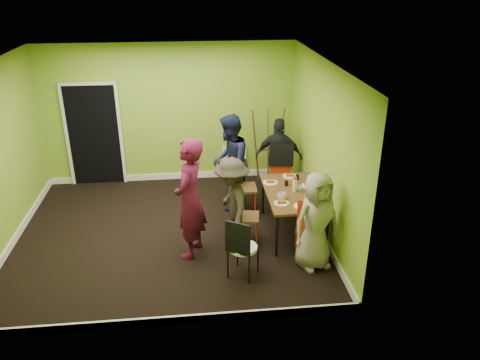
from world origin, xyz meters
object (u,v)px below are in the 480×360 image
object	(u,v)px
chair_left_near	(242,212)
chair_front_end	(310,224)
thermos	(295,185)
chair_back_end	(281,161)
easel	(267,148)
person_back_end	(279,157)
person_front_end	(316,221)
dining_table	(294,195)
person_standing	(190,199)
chair_bentwood	(241,246)
blue_bottle	(314,194)
person_left_far	(230,162)
chair_left_far	(240,183)
orange_bottle	(292,186)
person_left_near	(232,203)

from	to	relation	value
chair_left_near	chair_front_end	distance (m)	1.11
chair_left_near	thermos	world-z (taller)	thermos
chair_back_end	easel	world-z (taller)	easel
person_back_end	person_front_end	world-z (taller)	person_back_end
dining_table	thermos	size ratio (longest dim) A/B	6.97
chair_back_end	person_front_end	xyz separation A→B (m)	(0.07, -2.29, -0.02)
chair_left_near	chair_back_end	size ratio (longest dim) A/B	0.84
chair_front_end	chair_back_end	bearing A→B (deg)	103.62
person_standing	person_back_end	bearing A→B (deg)	158.89
dining_table	chair_back_end	distance (m)	1.30
chair_left_near	person_front_end	distance (m)	1.30
chair_bentwood	blue_bottle	size ratio (longest dim) A/B	4.72
thermos	person_left_far	size ratio (longest dim) A/B	0.12
chair_left_near	person_standing	xyz separation A→B (m)	(-0.81, -0.30, 0.42)
dining_table	chair_bentwood	xyz separation A→B (m)	(-0.98, -1.16, -0.18)
chair_left_far	orange_bottle	size ratio (longest dim) A/B	12.21
chair_front_end	person_left_near	distance (m)	1.23
person_left_far	person_back_end	distance (m)	1.08
dining_table	blue_bottle	distance (m)	0.43
person_standing	person_left_near	xyz separation A→B (m)	(0.65, 0.19, -0.20)
easel	blue_bottle	bearing A→B (deg)	-79.89
orange_bottle	person_standing	xyz separation A→B (m)	(-1.67, -0.60, 0.14)
person_left_far	person_front_end	bearing A→B (deg)	41.98
person_left_far	person_left_near	xyz separation A→B (m)	(-0.08, -1.34, -0.14)
orange_bottle	chair_bentwood	bearing A→B (deg)	-127.19
person_back_end	person_front_end	xyz separation A→B (m)	(0.08, -2.50, -0.01)
chair_front_end	person_left_far	distance (m)	2.11
blue_bottle	person_left_near	size ratio (longest dim) A/B	0.14
chair_front_end	chair_bentwood	size ratio (longest dim) A/B	1.08
dining_table	chair_bentwood	world-z (taller)	chair_bentwood
thermos	blue_bottle	world-z (taller)	thermos
easel	orange_bottle	size ratio (longest dim) A/B	19.54
chair_back_end	chair_front_end	size ratio (longest dim) A/B	1.07
person_left_far	dining_table	bearing A→B (deg)	56.24
orange_bottle	person_standing	world-z (taller)	person_standing
easel	person_standing	distance (m)	2.81
chair_left_far	chair_left_near	world-z (taller)	chair_left_far
chair_left_near	person_back_end	xyz separation A→B (m)	(0.90, 1.68, 0.24)
person_standing	person_back_end	distance (m)	2.62
chair_bentwood	thermos	distance (m)	1.58
person_back_end	person_front_end	distance (m)	2.51
chair_back_end	orange_bottle	xyz separation A→B (m)	(-0.05, -1.17, 0.02)
chair_back_end	person_standing	world-z (taller)	person_standing
chair_left_far	orange_bottle	xyz separation A→B (m)	(0.80, -0.67, 0.22)
chair_front_end	person_left_near	size ratio (longest dim) A/B	0.69
thermos	easel	bearing A→B (deg)	94.71
person_left_far	person_front_end	distance (m)	2.32
chair_left_near	chair_front_end	size ratio (longest dim) A/B	0.90
chair_left_near	person_standing	bearing A→B (deg)	-60.93
chair_left_far	dining_table	bearing A→B (deg)	46.64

